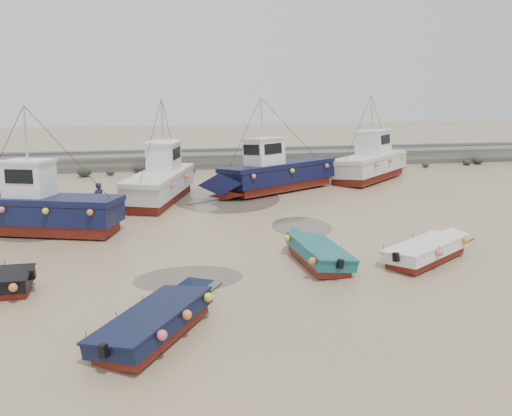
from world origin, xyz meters
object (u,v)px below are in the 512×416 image
at_px(cabin_boat_2, 272,172).
at_px(cabin_boat_1, 163,179).
at_px(dinghy_1, 162,316).
at_px(cabin_boat_3, 373,161).
at_px(cabin_boat_0, 36,207).
at_px(dinghy_2, 315,249).
at_px(dinghy_3, 431,247).
at_px(person, 100,216).

bearing_deg(cabin_boat_2, cabin_boat_1, 71.75).
xyz_separation_m(dinghy_1, cabin_boat_3, (15.07, 21.40, 0.80)).
xyz_separation_m(dinghy_1, cabin_boat_2, (6.72, 18.38, 0.76)).
relative_size(dinghy_1, cabin_boat_1, 0.59).
distance_m(cabin_boat_0, cabin_boat_2, 15.03).
bearing_deg(dinghy_2, dinghy_3, -13.64).
bearing_deg(dinghy_1, dinghy_2, 71.97).
distance_m(cabin_boat_0, cabin_boat_1, 8.52).
distance_m(dinghy_3, person, 17.62).
relative_size(dinghy_2, dinghy_3, 1.00).
relative_size(dinghy_2, cabin_boat_0, 0.59).
bearing_deg(cabin_boat_3, person, -109.54).
relative_size(cabin_boat_0, cabin_boat_2, 0.95).
relative_size(cabin_boat_2, person, 5.63).
height_order(dinghy_1, dinghy_3, same).
relative_size(cabin_boat_0, cabin_boat_1, 1.00).
xyz_separation_m(cabin_boat_1, cabin_boat_3, (15.52, 4.26, -0.00)).
bearing_deg(dinghy_3, cabin_boat_0, -142.94).
relative_size(dinghy_2, cabin_boat_1, 0.59).
bearing_deg(cabin_boat_1, dinghy_2, -43.80).
distance_m(cabin_boat_1, cabin_boat_3, 16.09).
relative_size(dinghy_2, cabin_boat_2, 0.56).
distance_m(dinghy_1, cabin_boat_0, 12.80).
distance_m(dinghy_2, cabin_boat_0, 13.90).
bearing_deg(dinghy_2, cabin_boat_2, 79.83).
xyz_separation_m(cabin_boat_0, cabin_boat_2, (13.12, 7.32, -0.04)).
bearing_deg(cabin_boat_0, dinghy_1, -134.96).
bearing_deg(cabin_boat_0, cabin_boat_2, -45.87).
bearing_deg(person, dinghy_2, 95.31).
relative_size(cabin_boat_1, cabin_boat_2, 0.95).
bearing_deg(cabin_boat_2, cabin_boat_0, 91.16).
bearing_deg(dinghy_2, cabin_boat_0, 147.13).
distance_m(dinghy_2, cabin_boat_1, 13.71).
height_order(cabin_boat_1, person, cabin_boat_1).
distance_m(cabin_boat_2, person, 11.58).
height_order(dinghy_1, cabin_boat_3, cabin_boat_3).
bearing_deg(cabin_boat_3, cabin_boat_0, -105.52).
xyz_separation_m(dinghy_1, dinghy_3, (11.15, 4.65, -0.00)).
distance_m(cabin_boat_0, cabin_boat_3, 23.83).
bearing_deg(cabin_boat_2, person, 85.08).
bearing_deg(cabin_boat_3, dinghy_1, -76.40).
distance_m(dinghy_1, person, 14.40).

